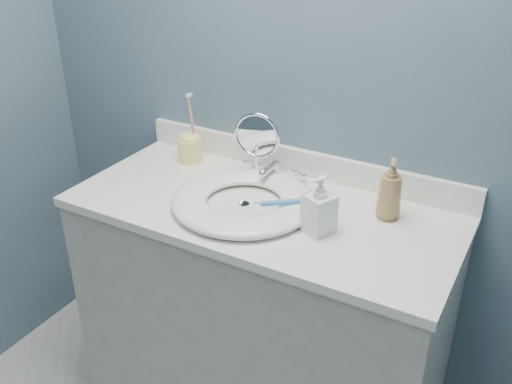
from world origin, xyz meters
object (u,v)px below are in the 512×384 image
Objects in this scene: soap_bottle_amber at (390,189)px; toothbrush_holder at (190,146)px; makeup_mirror at (257,143)px; soap_bottle_clear at (319,205)px.

toothbrush_holder is at bearing 160.94° from soap_bottle_amber.
toothbrush_holder reaches higher than soap_bottle_amber.
makeup_mirror reaches higher than soap_bottle_clear.
soap_bottle_amber is at bearing -3.66° from toothbrush_holder.
soap_bottle_clear is 0.68× the size of toothbrush_holder.
toothbrush_holder is at bearing -176.33° from soap_bottle_clear.
soap_bottle_amber is 1.09× the size of soap_bottle_clear.
soap_bottle_clear is (0.32, -0.21, -0.04)m from makeup_mirror.
soap_bottle_clear is (-0.15, -0.17, -0.01)m from soap_bottle_amber.
makeup_mirror is at bearing -2.53° from toothbrush_holder.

